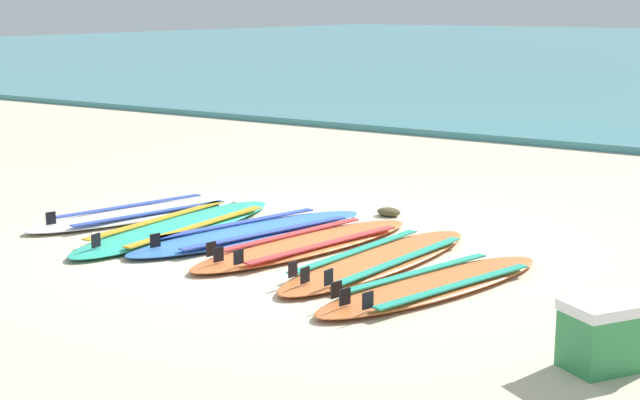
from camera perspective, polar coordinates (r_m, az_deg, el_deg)
ground_plane at (r=7.84m, az=-1.19°, el=-2.52°), size 80.00×80.00×0.00m
surfboard_0 at (r=8.85m, az=-10.89°, el=-0.81°), size 1.13×2.32×0.18m
surfboard_1 at (r=8.28m, az=-8.64°, el=-1.62°), size 0.71×2.52×0.18m
surfboard_2 at (r=8.01m, az=-4.19°, el=-1.97°), size 1.21×2.51×0.18m
surfboard_3 at (r=7.60m, az=-0.86°, el=-2.70°), size 1.02×2.40×0.18m
surfboard_4 at (r=7.15m, az=3.59°, el=-3.65°), size 0.74×2.34×0.18m
surfboard_5 at (r=6.57m, az=6.92°, el=-5.13°), size 1.08×2.22×0.18m
cooler_box at (r=5.36m, az=16.99°, el=-7.80°), size 0.51×0.55×0.38m
seaweed_clump_near_shoreline at (r=8.77m, az=4.21°, el=-0.73°), size 0.23×0.18×0.08m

